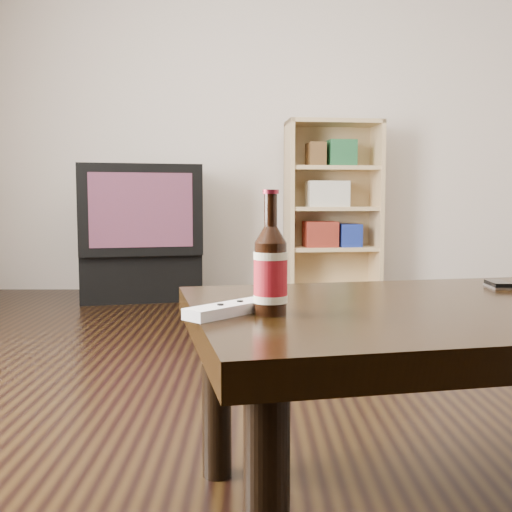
{
  "coord_description": "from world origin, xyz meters",
  "views": [
    {
      "loc": [
        -0.28,
        -1.93,
        0.73
      ],
      "look_at": [
        -0.27,
        -0.72,
        0.62
      ],
      "focal_mm": 42.0,
      "sensor_mm": 36.0,
      "label": 1
    }
  ],
  "objects_px": {
    "coffee_table": "(481,330)",
    "phone": "(498,285)",
    "beer_bottle": "(271,271)",
    "bookshelf": "(331,205)",
    "tv": "(139,210)",
    "remote": "(228,309)",
    "tv_stand": "(141,276)"
  },
  "relations": [
    {
      "from": "phone",
      "to": "remote",
      "type": "xyz_separation_m",
      "value": [
        -0.71,
        -0.38,
        0.0
      ]
    },
    {
      "from": "bookshelf",
      "to": "coffee_table",
      "type": "bearing_deg",
      "value": -97.66
    },
    {
      "from": "coffee_table",
      "to": "bookshelf",
      "type": "bearing_deg",
      "value": 88.62
    },
    {
      "from": "bookshelf",
      "to": "remote",
      "type": "height_order",
      "value": "bookshelf"
    },
    {
      "from": "tv_stand",
      "to": "tv",
      "type": "distance_m",
      "value": 0.5
    },
    {
      "from": "coffee_table",
      "to": "tv",
      "type": "bearing_deg",
      "value": 114.06
    },
    {
      "from": "tv_stand",
      "to": "coffee_table",
      "type": "height_order",
      "value": "coffee_table"
    },
    {
      "from": "beer_bottle",
      "to": "phone",
      "type": "distance_m",
      "value": 0.74
    },
    {
      "from": "tv",
      "to": "remote",
      "type": "bearing_deg",
      "value": -89.64
    },
    {
      "from": "beer_bottle",
      "to": "bookshelf",
      "type": "bearing_deg",
      "value": 80.63
    },
    {
      "from": "tv",
      "to": "remote",
      "type": "relative_size",
      "value": 5.17
    },
    {
      "from": "tv_stand",
      "to": "tv",
      "type": "bearing_deg",
      "value": -90.0
    },
    {
      "from": "beer_bottle",
      "to": "phone",
      "type": "xyz_separation_m",
      "value": [
        0.63,
        0.38,
        -0.08
      ]
    },
    {
      "from": "beer_bottle",
      "to": "remote",
      "type": "height_order",
      "value": "beer_bottle"
    },
    {
      "from": "remote",
      "to": "beer_bottle",
      "type": "bearing_deg",
      "value": 45.86
    },
    {
      "from": "bookshelf",
      "to": "remote",
      "type": "relative_size",
      "value": 7.22
    },
    {
      "from": "phone",
      "to": "beer_bottle",
      "type": "bearing_deg",
      "value": -146.45
    },
    {
      "from": "tv_stand",
      "to": "bookshelf",
      "type": "relative_size",
      "value": 0.64
    },
    {
      "from": "coffee_table",
      "to": "tv_stand",
      "type": "bearing_deg",
      "value": 114.05
    },
    {
      "from": "tv",
      "to": "bookshelf",
      "type": "xyz_separation_m",
      "value": [
        1.45,
        0.26,
        0.03
      ]
    },
    {
      "from": "coffee_table",
      "to": "phone",
      "type": "height_order",
      "value": "phone"
    },
    {
      "from": "tv",
      "to": "remote",
      "type": "xyz_separation_m",
      "value": [
        0.79,
        -3.22,
        -0.16
      ]
    },
    {
      "from": "phone",
      "to": "remote",
      "type": "bearing_deg",
      "value": -149.41
    },
    {
      "from": "phone",
      "to": "bookshelf",
      "type": "bearing_deg",
      "value": 93.29
    },
    {
      "from": "bookshelf",
      "to": "tv",
      "type": "bearing_deg",
      "value": -176.12
    },
    {
      "from": "phone",
      "to": "remote",
      "type": "distance_m",
      "value": 0.81
    },
    {
      "from": "tv_stand",
      "to": "phone",
      "type": "relative_size",
      "value": 8.93
    },
    {
      "from": "tv",
      "to": "bookshelf",
      "type": "distance_m",
      "value": 1.47
    },
    {
      "from": "coffee_table",
      "to": "phone",
      "type": "xyz_separation_m",
      "value": [
        0.13,
        0.23,
        0.07
      ]
    },
    {
      "from": "phone",
      "to": "remote",
      "type": "height_order",
      "value": "remote"
    },
    {
      "from": "coffee_table",
      "to": "beer_bottle",
      "type": "height_order",
      "value": "beer_bottle"
    },
    {
      "from": "tv",
      "to": "remote",
      "type": "height_order",
      "value": "tv"
    }
  ]
}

